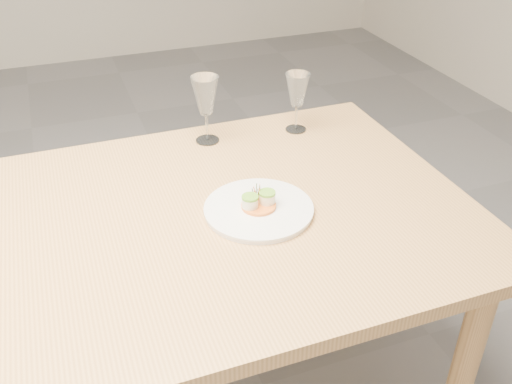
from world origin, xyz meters
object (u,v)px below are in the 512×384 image
object	(u,v)px
dinner_plate	(259,208)
wine_glass_3	(297,91)
wine_glass_2	(205,97)
dining_table	(6,278)

from	to	relation	value
dinner_plate	wine_glass_3	distance (m)	0.51
wine_glass_2	wine_glass_3	xyz separation A→B (m)	(0.30, -0.03, -0.01)
dining_table	wine_glass_2	bearing A→B (deg)	32.12
wine_glass_3	dining_table	bearing A→B (deg)	-158.39
dining_table	dinner_plate	size ratio (longest dim) A/B	8.40
wine_glass_2	dinner_plate	bearing A→B (deg)	-88.23
dinner_plate	wine_glass_2	size ratio (longest dim) A/B	1.33
wine_glass_2	wine_glass_3	world-z (taller)	wine_glass_2
dinner_plate	wine_glass_2	world-z (taller)	wine_glass_2
wine_glass_2	wine_glass_3	bearing A→B (deg)	-5.13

